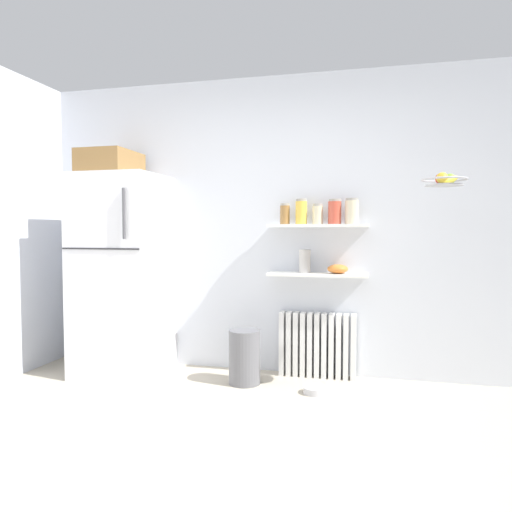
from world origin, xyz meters
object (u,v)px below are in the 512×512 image
(storage_jar_2, at_px, (318,214))
(trash_bin, at_px, (245,357))
(storage_jar_4, at_px, (352,211))
(vase, at_px, (305,261))
(hanging_fruit_basket, at_px, (445,180))
(storage_jar_1, at_px, (301,212))
(refrigerator, at_px, (122,269))
(radiator, at_px, (317,345))
(storage_jar_3, at_px, (335,212))
(pet_food_bowl, at_px, (315,390))
(storage_jar_0, at_px, (285,214))
(shelf_bowl, at_px, (338,269))

(storage_jar_2, height_order, trash_bin, storage_jar_2)
(storage_jar_4, relative_size, vase, 1.08)
(hanging_fruit_basket, bearing_deg, storage_jar_4, 146.88)
(storage_jar_1, relative_size, trash_bin, 0.48)
(refrigerator, bearing_deg, radiator, 9.25)
(trash_bin, bearing_deg, storage_jar_1, 35.18)
(storage_jar_3, distance_m, trash_bin, 1.41)
(hanging_fruit_basket, bearing_deg, pet_food_bowl, 178.06)
(storage_jar_2, height_order, storage_jar_3, storage_jar_3)
(vase, relative_size, hanging_fruit_basket, 0.62)
(refrigerator, relative_size, storage_jar_0, 10.89)
(trash_bin, bearing_deg, storage_jar_0, 46.63)
(storage_jar_2, relative_size, storage_jar_3, 0.82)
(radiator, bearing_deg, hanging_fruit_basket, -26.08)
(storage_jar_2, distance_m, storage_jar_4, 0.28)
(radiator, relative_size, storage_jar_2, 3.80)
(storage_jar_1, bearing_deg, storage_jar_4, 0.00)
(storage_jar_2, height_order, shelf_bowl, storage_jar_2)
(pet_food_bowl, height_order, hanging_fruit_basket, hanging_fruit_basket)
(storage_jar_1, height_order, storage_jar_4, same)
(storage_jar_0, bearing_deg, refrigerator, -170.13)
(radiator, xyz_separation_m, storage_jar_3, (0.14, -0.03, 1.14))
(storage_jar_2, bearing_deg, pet_food_bowl, -85.48)
(shelf_bowl, bearing_deg, storage_jar_2, 180.00)
(refrigerator, height_order, vase, refrigerator)
(storage_jar_4, relative_size, hanging_fruit_basket, 0.68)
(storage_jar_0, height_order, shelf_bowl, storage_jar_0)
(storage_jar_4, bearing_deg, storage_jar_1, -180.00)
(storage_jar_0, distance_m, vase, 0.44)
(refrigerator, xyz_separation_m, storage_jar_1, (1.54, 0.24, 0.50))
(vase, bearing_deg, storage_jar_0, 180.00)
(storage_jar_0, xyz_separation_m, storage_jar_4, (0.56, 0.00, 0.02))
(storage_jar_2, relative_size, trash_bin, 0.39)
(storage_jar_0, height_order, storage_jar_2, storage_jar_0)
(storage_jar_1, height_order, vase, storage_jar_1)
(vase, relative_size, pet_food_bowl, 1.10)
(storage_jar_4, relative_size, shelf_bowl, 1.24)
(storage_jar_1, xyz_separation_m, storage_jar_4, (0.42, 0.00, -0.00))
(storage_jar_1, bearing_deg, storage_jar_0, 180.00)
(storage_jar_3, bearing_deg, shelf_bowl, 0.00)
(storage_jar_4, relative_size, trash_bin, 0.48)
(storage_jar_1, height_order, shelf_bowl, storage_jar_1)
(radiator, relative_size, storage_jar_4, 3.06)
(refrigerator, height_order, hanging_fruit_basket, refrigerator)
(storage_jar_3, bearing_deg, vase, 180.00)
(storage_jar_0, xyz_separation_m, vase, (0.17, 0.00, -0.40))
(trash_bin, bearing_deg, vase, 33.18)
(storage_jar_0, xyz_separation_m, trash_bin, (-0.28, -0.30, -1.17))
(pet_food_bowl, bearing_deg, storage_jar_1, 113.30)
(storage_jar_4, bearing_deg, pet_food_bowl, -121.98)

